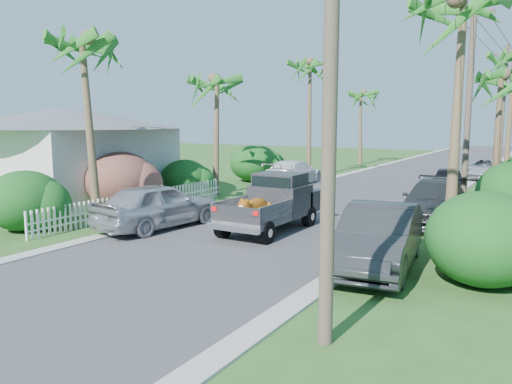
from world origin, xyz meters
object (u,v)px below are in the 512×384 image
Objects in this scene: parked_car_rn at (379,238)px; pickup_truck at (276,202)px; parked_car_ln at (158,206)px; utility_pole_a at (330,83)px; palm_l_a at (85,39)px; parked_car_lf at (294,173)px; palm_l_d at (361,93)px; parked_car_rf at (448,181)px; parked_car_rd at (486,169)px; palm_r_a at (463,0)px; palm_l_b at (216,79)px; house_left at (63,157)px; palm_r_b at (502,76)px; palm_l_c at (310,63)px; utility_pole_b at (469,106)px; parked_car_rm at (435,202)px; utility_pole_c at (503,111)px.

pickup_truck is at bearing 140.37° from parked_car_rn.
utility_pole_a is (9.20, -5.76, 3.74)m from parked_car_ln.
palm_l_a is (-11.20, 0.04, 6.08)m from parked_car_rn.
palm_l_d reaches higher than parked_car_lf.
parked_car_rn is at bearing 120.88° from parked_car_lf.
parked_car_ln is at bearing -150.02° from pickup_truck.
parked_car_rd is at bearing 75.96° from parked_car_rf.
palm_r_a reaches higher than parked_car_rd.
utility_pole_a reaches higher than palm_r_a.
parked_car_rn is at bearing -37.44° from palm_l_b.
pickup_truck is 13.29m from house_left.
parked_car_rn is 13.17m from palm_r_b.
palm_l_b is at bearing -90.78° from palm_l_d.
parked_car_ln is (-7.56, -14.76, 0.15)m from parked_car_rf.
palm_l_c is at bearing -150.66° from parked_car_rd.
palm_l_b reaches higher than parked_car_rn.
palm_l_c is 1.28× the size of palm_r_b.
palm_r_a is (6.09, 0.04, 6.41)m from pickup_truck.
palm_l_c is at bearing -75.61° from parked_car_ln.
parked_car_rf is 20.96m from utility_pole_a.
utility_pole_b is (0.70, -14.13, 3.90)m from parked_car_rd.
palm_l_a is 9.24m from house_left.
house_left is at bearing 154.18° from utility_pole_a.
house_left reaches higher than parked_car_rd.
palm_r_a reaches higher than palm_r_b.
pickup_truck is 18.53m from palm_l_c.
palm_r_a is at bearing -87.16° from parked_car_rf.
palm_r_b is at bearing -60.88° from parked_car_rf.
palm_r_a is (11.30, -11.66, 6.66)m from parked_car_lf.
palm_l_b is at bearing -156.51° from parked_car_rf.
palm_l_c is (0.80, 10.00, 1.77)m from palm_l_b.
parked_car_lf is at bearing 167.06° from palm_r_b.
parked_car_rm is at bearing 82.37° from parked_car_rn.
parked_car_rd is 0.65× the size of palm_l_d.
parked_car_ln is 10.30m from palm_l_b.
parked_car_rn is 0.92× the size of parked_car_rm.
parked_car_rm reaches higher than parked_car_lf.
parked_car_lf is 0.59× the size of utility_pole_a.
parked_car_rm is at bearing 92.84° from utility_pole_a.
palm_l_a is at bearing 23.28° from parked_car_ln.
parked_car_rm is at bearing 107.69° from palm_r_a.
parked_car_rd is at bearing 93.79° from palm_r_a.
utility_pole_c is (11.60, 6.00, -3.31)m from palm_l_c.
palm_l_c is at bearing 85.43° from palm_l_b.
pickup_truck is at bearing -40.77° from palm_l_b.
house_left is (-18.00, -3.08, 1.31)m from parked_car_rm.
house_left is 1.00× the size of utility_pole_b.
palm_l_b is at bearing -123.57° from parked_car_rd.
palm_r_a is 8.51m from utility_pole_a.
parked_car_rn is at bearing -93.92° from parked_car_rf.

